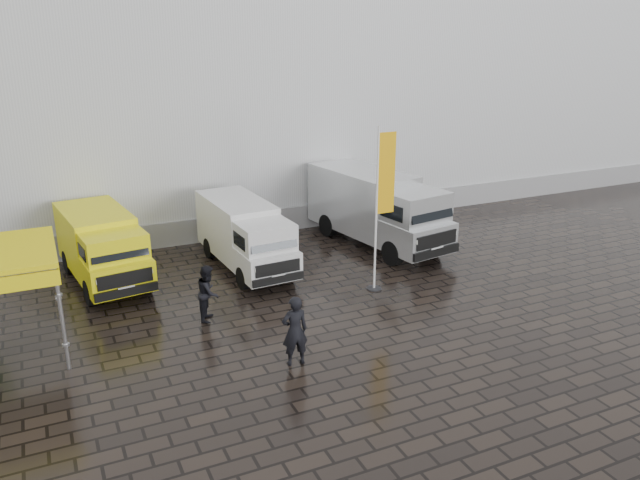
% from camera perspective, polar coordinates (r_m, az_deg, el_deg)
% --- Properties ---
extents(ground, '(120.00, 120.00, 0.00)m').
position_cam_1_polar(ground, '(19.86, 3.97, -5.69)').
color(ground, black).
rests_on(ground, ground).
extents(exhibition_hall, '(44.00, 16.00, 12.00)m').
position_cam_1_polar(exhibition_hall, '(33.66, -6.22, 14.89)').
color(exhibition_hall, silver).
rests_on(exhibition_hall, ground).
extents(hall_plinth, '(44.00, 0.15, 1.00)m').
position_cam_1_polar(hall_plinth, '(27.20, -0.32, 2.30)').
color(hall_plinth, gray).
rests_on(hall_plinth, ground).
extents(van_yellow, '(2.64, 5.36, 2.37)m').
position_cam_1_polar(van_yellow, '(22.14, -19.26, -0.81)').
color(van_yellow, '#F5EB0C').
rests_on(van_yellow, ground).
extents(van_white, '(2.16, 5.58, 2.37)m').
position_cam_1_polar(van_white, '(22.33, -6.84, 0.31)').
color(van_white, silver).
rests_on(van_white, ground).
extents(van_silver, '(3.26, 6.89, 2.87)m').
position_cam_1_polar(van_silver, '(24.67, 5.25, 2.75)').
color(van_silver, silver).
rests_on(van_silver, ground).
extents(flagpole, '(0.88, 0.50, 5.40)m').
position_cam_1_polar(flagpole, '(19.96, 5.67, 3.69)').
color(flagpole, black).
rests_on(flagpole, ground).
extents(wheelie_bin, '(0.77, 0.77, 1.03)m').
position_cam_1_polar(wheelie_bin, '(28.04, 5.01, 2.77)').
color(wheelie_bin, black).
rests_on(wheelie_bin, ground).
extents(person_front, '(0.71, 0.49, 1.88)m').
position_cam_1_polar(person_front, '(15.98, -2.32, -8.29)').
color(person_front, black).
rests_on(person_front, ground).
extents(person_tent, '(0.93, 1.02, 1.69)m').
position_cam_1_polar(person_tent, '(18.67, -10.17, -4.75)').
color(person_tent, black).
rests_on(person_tent, ground).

